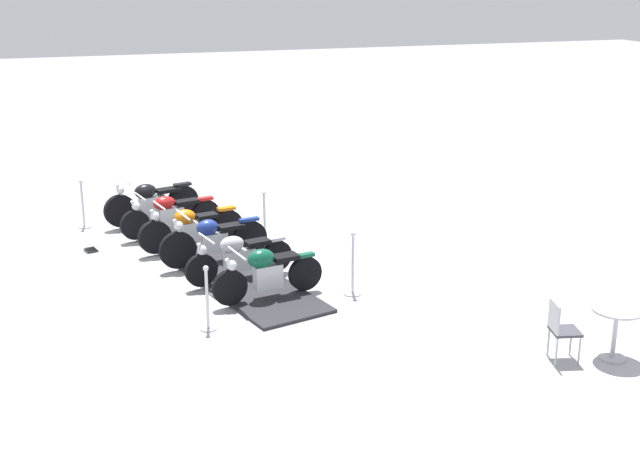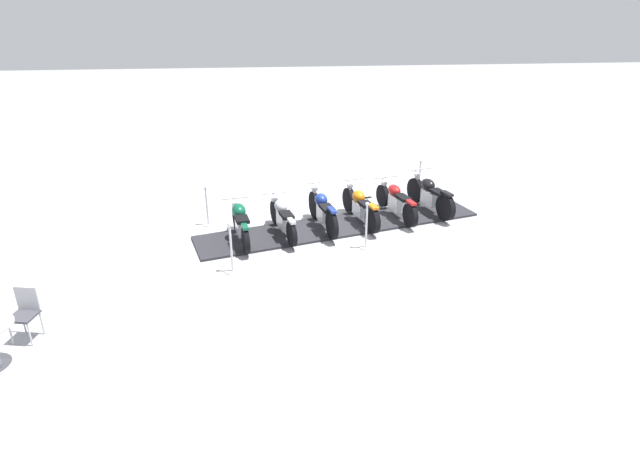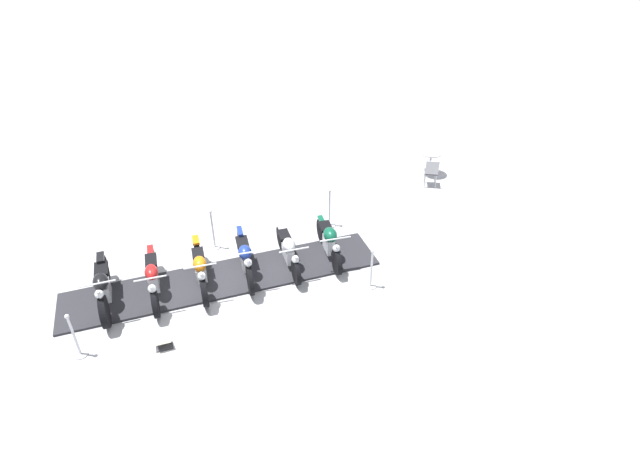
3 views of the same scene
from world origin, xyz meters
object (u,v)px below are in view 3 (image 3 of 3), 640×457
at_px(motorcycle_navy, 245,258).
at_px(stanchion_left_rear, 329,214).
at_px(stanchion_right_front, 76,341).
at_px(motorcycle_forest, 329,241).
at_px(stanchion_right_rear, 371,273).
at_px(cafe_table, 431,158).
at_px(motorcycle_copper, 200,269).
at_px(motorcycle_black, 103,287).
at_px(cafe_chair_near_table, 431,171).
at_px(motorcycle_maroon, 153,278).
at_px(motorcycle_chrome, 288,250).
at_px(stanchion_left_mid, 213,234).
at_px(info_placard, 164,345).

xyz_separation_m(motorcycle_navy, stanchion_left_rear, (2.22, 2.05, -0.18)).
bearing_deg(stanchion_right_front, motorcycle_forest, 27.71).
bearing_deg(stanchion_right_rear, cafe_table, 62.44).
relative_size(motorcycle_copper, cafe_table, 2.78).
relative_size(motorcycle_black, motorcycle_copper, 0.98).
bearing_deg(motorcycle_navy, cafe_chair_near_table, 115.51).
xyz_separation_m(motorcycle_maroon, motorcycle_navy, (2.05, 0.54, 0.04)).
xyz_separation_m(motorcycle_chrome, stanchion_left_mid, (-1.90, 0.99, -0.08)).
bearing_deg(motorcycle_copper, motorcycle_navy, 92.87).
xyz_separation_m(motorcycle_navy, stanchion_right_front, (-3.25, -2.26, -0.16)).
bearing_deg(motorcycle_navy, cafe_table, 119.63).
bearing_deg(cafe_chair_near_table, motorcycle_copper, 136.16).
distance_m(motorcycle_forest, cafe_table, 5.69).
relative_size(motorcycle_navy, info_placard, 5.68).
height_order(stanchion_left_mid, stanchion_right_front, stanchion_left_mid).
relative_size(motorcycle_maroon, stanchion_right_rear, 2.03).
distance_m(stanchion_left_mid, cafe_table, 7.56).
bearing_deg(motorcycle_maroon, stanchion_right_rear, 76.26).
bearing_deg(stanchion_left_rear, motorcycle_forest, -96.02).
height_order(motorcycle_chrome, stanchion_right_front, stanchion_right_front).
bearing_deg(stanchion_right_front, stanchion_left_mid, 55.80).
height_order(motorcycle_black, motorcycle_forest, motorcycle_black).
relative_size(motorcycle_maroon, motorcycle_copper, 0.99).
bearing_deg(stanchion_left_rear, cafe_table, 37.92).
bearing_deg(stanchion_right_front, cafe_chair_near_table, 35.40).
bearing_deg(motorcycle_chrome, motorcycle_forest, 92.27).
bearing_deg(motorcycle_chrome, stanchion_left_rear, 134.00).
xyz_separation_m(stanchion_left_rear, cafe_table, (3.56, 2.78, 0.24)).
bearing_deg(stanchion_left_mid, cafe_chair_near_table, 23.27).
xyz_separation_m(motorcycle_chrome, motorcycle_forest, (1.03, 0.27, 0.03)).
height_order(motorcycle_black, motorcycle_maroon, motorcycle_black).
height_order(motorcycle_maroon, motorcycle_chrome, motorcycle_maroon).
height_order(stanchion_right_rear, cafe_table, stanchion_right_rear).
xyz_separation_m(motorcycle_forest, stanchion_right_front, (-5.31, -2.79, -0.16)).
bearing_deg(motorcycle_maroon, cafe_chair_near_table, 108.40).
relative_size(motorcycle_chrome, cafe_table, 2.63).
bearing_deg(cafe_table, stanchion_left_rear, -142.08).
bearing_deg(stanchion_left_rear, stanchion_right_front, -141.76).
xyz_separation_m(stanchion_left_rear, info_placard, (-3.82, -4.26, -0.28)).
height_order(motorcycle_black, info_placard, motorcycle_black).
distance_m(motorcycle_maroon, stanchion_left_rear, 5.00).
bearing_deg(motorcycle_copper, cafe_chair_near_table, 111.18).
bearing_deg(stanchion_left_rear, motorcycle_black, -151.72).
xyz_separation_m(motorcycle_black, stanchion_left_rear, (5.30, 2.85, -0.17)).
distance_m(stanchion_left_rear, info_placard, 5.73).
bearing_deg(info_placard, cafe_table, -150.98).
relative_size(stanchion_right_rear, info_placard, 2.82).
distance_m(motorcycle_forest, stanchion_right_front, 6.00).
distance_m(motorcycle_forest, stanchion_left_mid, 3.02).
bearing_deg(stanchion_right_front, motorcycle_copper, 41.82).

